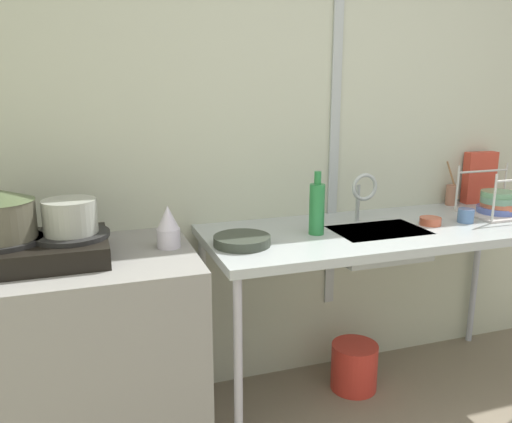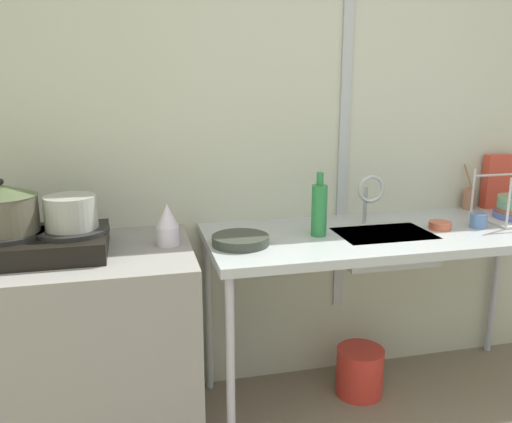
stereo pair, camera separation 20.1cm
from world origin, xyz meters
name	(u,v)px [view 2 (the right image)]	position (x,y,z in m)	size (l,w,h in m)	color
wall_back	(349,140)	(0.00, 1.84, 1.26)	(4.95, 0.10, 2.52)	#B6BCA5
wall_metal_strip	(345,117)	(-0.05, 1.79, 1.39)	(0.05, 0.01, 2.02)	#A3ACAD
counter_concrete	(63,353)	(-1.43, 1.45, 0.44)	(1.11, 0.68, 0.88)	gray
counter_sink	(392,242)	(0.07, 1.45, 0.82)	(1.75, 0.68, 0.88)	#A3ACAD
stove	(41,243)	(-1.47, 1.45, 0.93)	(0.54, 0.40, 0.10)	black
pot_on_left_burner	(3,209)	(-1.59, 1.45, 1.08)	(0.26, 0.26, 0.21)	#4E4C3D
pot_on_right_burner	(71,212)	(-1.35, 1.45, 1.05)	(0.20, 0.20, 0.13)	#959990
percolator	(168,225)	(-0.97, 1.47, 0.97)	(0.10, 0.10, 0.18)	silver
sink_basin	(383,247)	(0.01, 1.42, 0.82)	(0.43, 0.29, 0.13)	#A3ACAD
faucet	(370,192)	(-0.01, 1.55, 1.05)	(0.13, 0.08, 0.25)	#A3ACAD
frying_pan	(240,240)	(-0.67, 1.40, 0.90)	(0.24, 0.24, 0.04)	#30372E
cup_by_rack	(478,221)	(0.48, 1.40, 0.92)	(0.08, 0.08, 0.07)	#4D71A5
small_bowl_on_drainboard	(440,225)	(0.29, 1.42, 0.90)	(0.10, 0.10, 0.04)	#B7553B
bottle_by_sink	(319,209)	(-0.30, 1.45, 1.00)	(0.07, 0.07, 0.29)	#26783B
cereal_box	(500,181)	(0.85, 1.74, 1.03)	(0.18, 0.06, 0.29)	#C4402E
utensil_jar	(469,198)	(0.67, 1.74, 0.94)	(0.07, 0.06, 0.25)	#99644E
bucket_on_floor	(360,371)	(-0.03, 1.52, 0.12)	(0.24, 0.24, 0.24)	red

